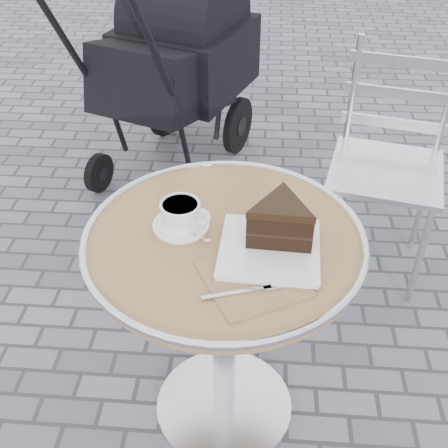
# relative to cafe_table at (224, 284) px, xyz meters

# --- Properties ---
(ground) EXTENTS (80.00, 80.00, 0.00)m
(ground) POSITION_rel_cafe_table_xyz_m (0.00, 0.00, -0.57)
(ground) COLOR slate
(ground) RESTS_ON ground
(cafe_table) EXTENTS (0.72, 0.72, 0.74)m
(cafe_table) POSITION_rel_cafe_table_xyz_m (0.00, 0.00, 0.00)
(cafe_table) COLOR silver
(cafe_table) RESTS_ON ground
(cappuccino_set) EXTENTS (0.15, 0.14, 0.07)m
(cappuccino_set) POSITION_rel_cafe_table_xyz_m (-0.11, 0.03, 0.20)
(cappuccino_set) COLOR white
(cappuccino_set) RESTS_ON cafe_table
(cake_plate_set) EXTENTS (0.33, 0.40, 0.13)m
(cake_plate_set) POSITION_rel_cafe_table_xyz_m (0.13, -0.03, 0.22)
(cake_plate_set) COLOR #936D50
(cake_plate_set) RESTS_ON cafe_table
(bistro_chair) EXTENTS (0.49, 0.49, 0.92)m
(bistro_chair) POSITION_rel_cafe_table_xyz_m (0.58, 0.85, 0.00)
(bistro_chair) COLOR silver
(bistro_chair) RESTS_ON ground
(baby_stroller) EXTENTS (0.85, 1.20, 1.14)m
(baby_stroller) POSITION_rel_cafe_table_xyz_m (-0.36, 1.53, -0.05)
(baby_stroller) COLOR black
(baby_stroller) RESTS_ON ground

